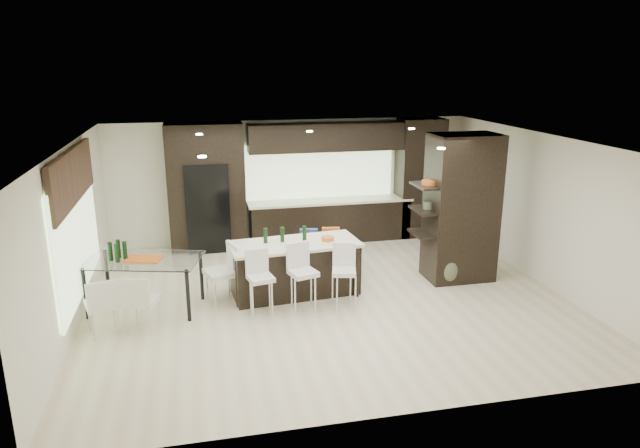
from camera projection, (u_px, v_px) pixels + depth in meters
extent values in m
plane|color=beige|center=(327.00, 297.00, 9.86)|extent=(8.00, 8.00, 0.00)
cube|color=white|center=(292.00, 181.00, 12.77)|extent=(8.00, 0.02, 2.70)
cube|color=white|center=(72.00, 238.00, 8.66)|extent=(0.02, 7.00, 2.70)
cube|color=white|center=(543.00, 209.00, 10.31)|extent=(0.02, 7.00, 2.70)
cube|color=white|center=(328.00, 141.00, 9.11)|extent=(8.00, 7.00, 0.02)
cube|color=#B2D199|center=(77.00, 234.00, 8.86)|extent=(0.04, 3.20, 1.90)
cube|color=#B2D199|center=(319.00, 171.00, 12.80)|extent=(3.40, 0.04, 1.20)
cube|color=brown|center=(72.00, 177.00, 8.61)|extent=(0.08, 3.00, 0.80)
cube|color=white|center=(325.00, 140.00, 9.35)|extent=(4.00, 3.00, 0.02)
cube|color=black|center=(317.00, 183.00, 12.56)|extent=(6.80, 0.68, 2.70)
cube|color=black|center=(208.00, 206.00, 12.13)|extent=(0.90, 0.68, 1.90)
cube|color=black|center=(461.00, 208.00, 10.40)|extent=(1.20, 0.80, 2.70)
cube|color=black|center=(295.00, 268.00, 9.92)|extent=(2.30, 1.16, 0.93)
cube|color=white|center=(261.00, 290.00, 9.07)|extent=(0.45, 0.45, 0.86)
cube|color=white|center=(303.00, 285.00, 9.19)|extent=(0.50, 0.50, 0.91)
cube|color=white|center=(344.00, 283.00, 9.35)|extent=(0.46, 0.46, 0.86)
cube|color=black|center=(325.00, 259.00, 11.00)|extent=(1.33, 0.69, 0.49)
cube|color=white|center=(146.00, 284.00, 9.29)|extent=(1.99, 1.44, 0.86)
cube|color=white|center=(142.00, 305.00, 8.53)|extent=(0.58, 0.58, 0.85)
cube|color=white|center=(103.00, 308.00, 8.42)|extent=(0.57, 0.57, 0.84)
cube|color=white|center=(221.00, 276.00, 9.53)|extent=(0.63, 0.63, 0.92)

